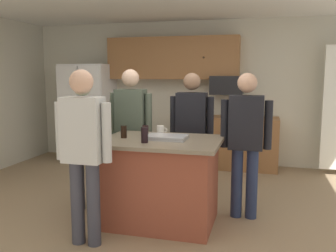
{
  "coord_description": "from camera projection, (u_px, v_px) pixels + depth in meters",
  "views": [
    {
      "loc": [
        1.25,
        -3.91,
        1.66
      ],
      "look_at": [
        0.17,
        0.14,
        1.05
      ],
      "focal_mm": 38.99,
      "sensor_mm": 36.0,
      "label": 1
    }
  ],
  "objects": [
    {
      "name": "glass_short_whisky",
      "position": [
        124.0,
        132.0,
        4.04
      ],
      "size": [
        0.07,
        0.07,
        0.14
      ],
      "color": "black",
      "rests_on": "kitchen_island"
    },
    {
      "name": "person_elder_center",
      "position": [
        192.0,
        128.0,
        4.7
      ],
      "size": [
        0.57,
        0.22,
        1.66
      ],
      "rotation": [
        0.0,
        0.0,
        -1.78
      ],
      "color": "tan",
      "rests_on": "ground"
    },
    {
      "name": "floor",
      "position": [
        151.0,
        215.0,
        4.3
      ],
      "size": [
        7.04,
        7.04,
        0.0
      ],
      "primitive_type": "plane",
      "color": "#937A5B",
      "rests_on": "ground"
    },
    {
      "name": "person_guest_by_door",
      "position": [
        246.0,
        136.0,
        4.11
      ],
      "size": [
        0.57,
        0.22,
        1.66
      ],
      "rotation": [
        0.0,
        0.0,
        -2.73
      ],
      "color": "#232D4C",
      "rests_on": "ground"
    },
    {
      "name": "person_guest_right",
      "position": [
        131.0,
        125.0,
        4.75
      ],
      "size": [
        0.57,
        0.22,
        1.71
      ],
      "rotation": [
        0.0,
        0.0,
        -0.84
      ],
      "color": "#383842",
      "rests_on": "ground"
    },
    {
      "name": "kitchen_island",
      "position": [
        161.0,
        181.0,
        4.03
      ],
      "size": [
        1.3,
        0.97,
        0.94
      ],
      "color": "brown",
      "rests_on": "ground"
    },
    {
      "name": "tumbler_amber",
      "position": [
        145.0,
        131.0,
        4.18
      ],
      "size": [
        0.07,
        0.07,
        0.12
      ],
      "color": "black",
      "rests_on": "kitchen_island"
    },
    {
      "name": "mug_blue_stoneware",
      "position": [
        161.0,
        130.0,
        4.24
      ],
      "size": [
        0.12,
        0.08,
        0.11
      ],
      "color": "white",
      "rests_on": "kitchen_island"
    },
    {
      "name": "microwave_over_range",
      "position": [
        227.0,
        85.0,
        6.33
      ],
      "size": [
        0.56,
        0.4,
        0.32
      ],
      "primitive_type": "cube",
      "color": "black"
    },
    {
      "name": "person_host_foreground",
      "position": [
        84.0,
        146.0,
        3.44
      ],
      "size": [
        0.57,
        0.22,
        1.69
      ],
      "rotation": [
        0.0,
        0.0,
        0.89
      ],
      "color": "#383842",
      "rests_on": "ground"
    },
    {
      "name": "serving_tray",
      "position": [
        167.0,
        137.0,
        3.97
      ],
      "size": [
        0.44,
        0.3,
        0.04
      ],
      "color": "#B7B7BC",
      "rests_on": "kitchen_island"
    },
    {
      "name": "cabinet_run_lower",
      "position": [
        225.0,
        142.0,
        6.45
      ],
      "size": [
        1.8,
        0.63,
        0.9
      ],
      "color": "#936038",
      "rests_on": "ground"
    },
    {
      "name": "back_wall",
      "position": [
        196.0,
        93.0,
        6.79
      ],
      "size": [
        6.4,
        0.1,
        2.6
      ],
      "primitive_type": "cube",
      "color": "beige",
      "rests_on": "ground"
    },
    {
      "name": "glass_pilsner",
      "position": [
        145.0,
        135.0,
        3.76
      ],
      "size": [
        0.07,
        0.07,
        0.16
      ],
      "color": "black",
      "rests_on": "kitchen_island"
    },
    {
      "name": "cabinet_run_upper",
      "position": [
        172.0,
        58.0,
        6.61
      ],
      "size": [
        2.4,
        0.38,
        0.75
      ],
      "color": "#936038"
    },
    {
      "name": "person_guest_left",
      "position": [
        84.0,
        136.0,
        4.33
      ],
      "size": [
        0.57,
        0.22,
        1.61
      ],
      "rotation": [
        0.0,
        0.0,
        -0.12
      ],
      "color": "#4C5166",
      "rests_on": "ground"
    },
    {
      "name": "refrigerator",
      "position": [
        88.0,
        113.0,
        6.95
      ],
      "size": [
        0.88,
        0.76,
        1.82
      ],
      "color": "white",
      "rests_on": "ground"
    }
  ]
}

